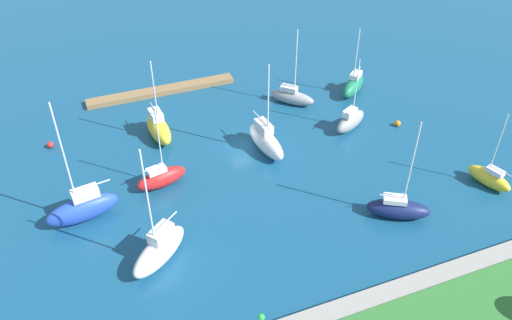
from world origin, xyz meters
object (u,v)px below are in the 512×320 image
object	(u,v)px
sailboat_gray_far_north	(351,121)
sailboat_blue_along_channel	(83,208)
sailboat_red_outer_mooring	(161,177)
sailboat_navy_lone_north	(398,208)
sailboat_gray_by_breakwater	(292,97)
sailboat_yellow_near_pier	(159,128)
sailboat_yellow_off_beacon	(489,178)
sailboat_white_east_end	(159,249)
mooring_buoy_red	(50,145)
sailboat_white_west_end	(266,140)
sailboat_green_inner_mooring	(353,85)
pier_dock	(162,91)
mooring_buoy_orange	(398,123)

from	to	relation	value
sailboat_gray_far_north	sailboat_blue_along_channel	distance (m)	36.11
sailboat_red_outer_mooring	sailboat_navy_lone_north	size ratio (longest dim) A/B	0.86
sailboat_blue_along_channel	sailboat_gray_by_breakwater	size ratio (longest dim) A/B	1.31
sailboat_yellow_near_pier	sailboat_yellow_off_beacon	xyz separation A→B (m)	(-33.89, 23.85, -0.44)
sailboat_gray_far_north	sailboat_navy_lone_north	xyz separation A→B (m)	(3.76, 17.05, -0.14)
sailboat_yellow_off_beacon	sailboat_navy_lone_north	bearing A→B (deg)	76.02
sailboat_gray_by_breakwater	sailboat_white_east_end	xyz separation A→B (m)	(24.86, 22.87, 0.50)
sailboat_gray_far_north	mooring_buoy_red	xyz separation A→B (m)	(38.34, -10.40, -0.91)
sailboat_white_west_end	sailboat_gray_by_breakwater	xyz separation A→B (m)	(-7.95, -9.38, -0.44)
sailboat_white_east_end	sailboat_gray_far_north	bearing A→B (deg)	166.85
sailboat_green_inner_mooring	sailboat_navy_lone_north	bearing A→B (deg)	31.79
sailboat_blue_along_channel	sailboat_navy_lone_north	size ratio (longest dim) A/B	1.21
sailboat_navy_lone_north	sailboat_gray_by_breakwater	size ratio (longest dim) A/B	1.08
sailboat_white_west_end	mooring_buoy_red	world-z (taller)	sailboat_white_west_end
sailboat_yellow_off_beacon	mooring_buoy_red	bearing A→B (deg)	43.81
sailboat_yellow_near_pier	sailboat_red_outer_mooring	world-z (taller)	sailboat_yellow_near_pier
sailboat_white_west_end	sailboat_blue_along_channel	distance (m)	23.65
sailboat_gray_far_north	sailboat_gray_by_breakwater	xyz separation A→B (m)	(4.61, -8.97, -0.19)
sailboat_navy_lone_north	sailboat_red_outer_mooring	bearing A→B (deg)	177.43
sailboat_green_inner_mooring	sailboat_navy_lone_north	xyz separation A→B (m)	(8.96, 25.33, -0.18)
pier_dock	sailboat_gray_far_north	bearing A→B (deg)	138.81
sailboat_gray_far_north	sailboat_yellow_near_pier	xyz separation A→B (m)	(24.63, -7.45, 0.21)
sailboat_blue_along_channel	sailboat_white_west_end	bearing A→B (deg)	-177.85
pier_dock	sailboat_white_east_end	size ratio (longest dim) A/B	1.57
sailboat_green_inner_mooring	mooring_buoy_red	xyz separation A→B (m)	(43.55, -2.12, -0.95)
sailboat_green_inner_mooring	mooring_buoy_red	distance (m)	43.61
sailboat_red_outer_mooring	mooring_buoy_orange	xyz separation A→B (m)	(-33.08, -0.63, -0.82)
sailboat_blue_along_channel	sailboat_yellow_off_beacon	bearing A→B (deg)	156.83
sailboat_red_outer_mooring	mooring_buoy_red	world-z (taller)	sailboat_red_outer_mooring
sailboat_red_outer_mooring	sailboat_yellow_off_beacon	world-z (taller)	sailboat_red_outer_mooring
sailboat_green_inner_mooring	sailboat_white_east_end	world-z (taller)	sailboat_white_east_end
sailboat_yellow_near_pier	sailboat_green_inner_mooring	size ratio (longest dim) A/B	1.09
sailboat_white_west_end	sailboat_red_outer_mooring	distance (m)	14.20
sailboat_gray_by_breakwater	sailboat_blue_along_channel	bearing A→B (deg)	-110.49
pier_dock	sailboat_blue_along_channel	xyz separation A→B (m)	(14.15, 23.87, 1.30)
sailboat_gray_far_north	sailboat_yellow_near_pier	size ratio (longest dim) A/B	0.90
sailboat_red_outer_mooring	pier_dock	bearing A→B (deg)	65.01
sailboat_yellow_near_pier	mooring_buoy_orange	bearing A→B (deg)	68.64
sailboat_blue_along_channel	mooring_buoy_orange	size ratio (longest dim) A/B	17.96
pier_dock	sailboat_gray_far_north	distance (m)	28.75
sailboat_navy_lone_north	mooring_buoy_orange	bearing A→B (deg)	86.18
pier_dock	mooring_buoy_orange	size ratio (longest dim) A/B	26.67
mooring_buoy_red	sailboat_yellow_off_beacon	bearing A→B (deg)	150.62
sailboat_white_west_end	sailboat_blue_along_channel	bearing A→B (deg)	-86.01
mooring_buoy_orange	sailboat_gray_far_north	bearing A→B (deg)	-15.57
sailboat_gray_far_north	sailboat_navy_lone_north	bearing A→B (deg)	-129.56
sailboat_white_east_end	mooring_buoy_orange	size ratio (longest dim) A/B	16.94
sailboat_gray_by_breakwater	mooring_buoy_red	xyz separation A→B (m)	(33.73, -1.43, -0.72)
sailboat_white_west_end	sailboat_green_inner_mooring	bearing A→B (deg)	109.02
sailboat_yellow_near_pier	sailboat_white_east_end	world-z (taller)	sailboat_white_east_end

